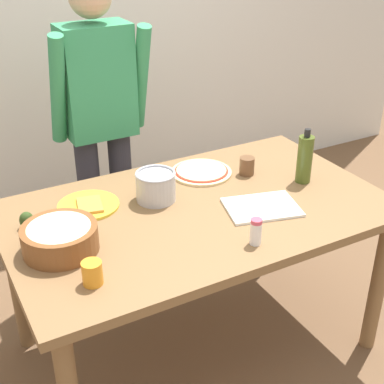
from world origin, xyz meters
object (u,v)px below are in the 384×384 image
(dining_table, at_px, (198,226))
(popcorn_bowl, at_px, (60,236))
(cup_small_brown, at_px, (247,166))
(cup_orange, at_px, (92,273))
(salt_shaker, at_px, (256,232))
(cutting_board_white, at_px, (262,207))
(avocado, at_px, (27,220))
(person_cook, at_px, (100,118))
(olive_oil_bottle, at_px, (305,159))
(steel_pot, at_px, (156,186))
(plate_with_slice, at_px, (89,205))
(pizza_raw_on_board, at_px, (201,172))

(dining_table, xyz_separation_m, popcorn_bowl, (-0.60, -0.04, 0.15))
(dining_table, distance_m, cup_small_brown, 0.42)
(cup_orange, bearing_deg, salt_shaker, -5.76)
(salt_shaker, height_order, cutting_board_white, salt_shaker)
(cup_orange, height_order, avocado, cup_orange)
(salt_shaker, relative_size, cutting_board_white, 0.35)
(person_cook, bearing_deg, cutting_board_white, -67.61)
(popcorn_bowl, xyz_separation_m, olive_oil_bottle, (1.14, 0.02, 0.05))
(olive_oil_bottle, xyz_separation_m, cutting_board_white, (-0.31, -0.12, -0.11))
(person_cook, height_order, cup_small_brown, person_cook)
(avocado, bearing_deg, cutting_board_white, -19.54)
(olive_oil_bottle, relative_size, cutting_board_white, 0.85)
(person_cook, relative_size, cutting_board_white, 5.40)
(steel_pot, height_order, cup_small_brown, steel_pot)
(cup_orange, height_order, cutting_board_white, cup_orange)
(popcorn_bowl, height_order, cup_small_brown, popcorn_bowl)
(person_cook, relative_size, steel_pot, 9.34)
(cutting_board_white, bearing_deg, plate_with_slice, 150.13)
(cup_small_brown, distance_m, salt_shaker, 0.59)
(cup_small_brown, bearing_deg, avocado, 179.16)
(avocado, bearing_deg, olive_oil_bottle, -9.40)
(popcorn_bowl, distance_m, cup_small_brown, 0.98)
(steel_pot, height_order, cutting_board_white, steel_pot)
(cup_small_brown, height_order, cutting_board_white, cup_small_brown)
(cutting_board_white, bearing_deg, olive_oil_bottle, 20.79)
(salt_shaker, xyz_separation_m, avocado, (-0.72, 0.53, -0.02))
(person_cook, distance_m, pizza_raw_on_board, 0.60)
(person_cook, relative_size, salt_shaker, 15.28)
(person_cook, distance_m, cup_orange, 1.13)
(dining_table, height_order, cutting_board_white, cutting_board_white)
(popcorn_bowl, height_order, olive_oil_bottle, olive_oil_bottle)
(person_cook, bearing_deg, cup_orange, -112.23)
(olive_oil_bottle, height_order, cup_orange, olive_oil_bottle)
(dining_table, height_order, salt_shaker, salt_shaker)
(pizza_raw_on_board, distance_m, cup_small_brown, 0.22)
(pizza_raw_on_board, distance_m, cup_orange, 0.92)
(pizza_raw_on_board, height_order, cup_small_brown, cup_small_brown)
(cup_small_brown, bearing_deg, popcorn_bowl, -168.08)
(olive_oil_bottle, distance_m, cup_orange, 1.14)
(person_cook, xyz_separation_m, pizza_raw_on_board, (0.31, -0.48, -0.17))
(cup_small_brown, distance_m, avocado, 1.03)
(plate_with_slice, distance_m, popcorn_bowl, 0.33)
(dining_table, relative_size, popcorn_bowl, 5.71)
(person_cook, bearing_deg, plate_with_slice, -116.34)
(popcorn_bowl, distance_m, avocado, 0.23)
(steel_pot, bearing_deg, avocado, 176.39)
(pizza_raw_on_board, bearing_deg, olive_oil_bottle, -38.66)
(plate_with_slice, relative_size, popcorn_bowl, 0.93)
(cup_small_brown, relative_size, cutting_board_white, 0.28)
(dining_table, xyz_separation_m, olive_oil_bottle, (0.54, -0.02, 0.20))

